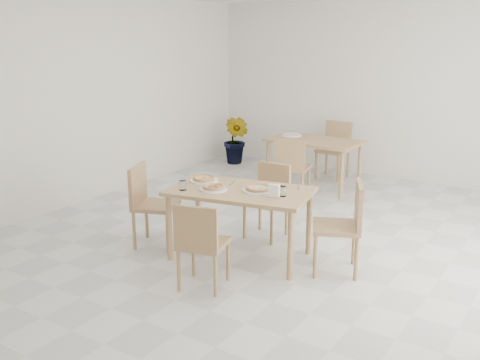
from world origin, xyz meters
The scene contains 21 objects.
main_table centered at (-0.06, -0.60, 0.66)m, with size 1.59×1.10×0.75m.
chair_south centered at (0.05, -1.45, 0.49)m, with size 0.52×0.52×0.85m.
chair_north centered at (-0.14, 0.14, 0.49)m, with size 0.43×0.43×0.85m.
chair_west centered at (-1.12, -0.85, 0.53)m, with size 0.59×0.59×0.91m.
chair_east centered at (1.01, -0.35, 0.54)m, with size 0.61×0.61×0.93m.
plate_margherita centered at (-0.57, -0.55, 0.76)m, with size 0.31×0.31×0.02m, color white.
plate_mushroom centered at (0.13, -0.55, 0.76)m, with size 0.34×0.34×0.02m, color white.
plate_pepperoni centered at (-0.28, -0.77, 0.76)m, with size 0.29×0.29×0.02m, color white.
pizza_margherita centered at (-0.57, -0.55, 0.78)m, with size 0.27×0.27×0.03m.
pizza_mushroom centered at (0.13, -0.55, 0.78)m, with size 0.36×0.36×0.03m.
pizza_pepperoni centered at (-0.28, -0.77, 0.78)m, with size 0.24×0.24×0.03m.
tumbler_a centered at (-0.55, -0.94, 0.80)m, with size 0.08×0.08×0.10m, color white.
tumbler_b centered at (0.42, -0.56, 0.80)m, with size 0.08×0.08×0.10m, color white.
napkin_holder centered at (0.37, -0.66, 0.81)m, with size 0.13×0.09×0.14m.
fork_a centered at (0.42, -0.22, 0.75)m, with size 0.01×0.17×0.01m, color silver.
fork_b centered at (-0.25, -0.47, 0.75)m, with size 0.02×0.19×0.01m, color silver.
second_table centered at (-0.59, 2.25, 0.66)m, with size 1.38×0.82×0.75m.
chair_back_s centered at (-0.59, 1.53, 0.52)m, with size 0.52×0.52×0.89m.
chair_back_n centered at (-0.59, 3.02, 0.53)m, with size 0.46×0.46×0.91m.
plate_empty centered at (-1.03, 2.35, 0.76)m, with size 0.32×0.32×0.02m, color white.
potted_plant centered at (-2.45, 2.92, 0.43)m, with size 0.48×0.39×0.87m, color #2B6F21.
Camera 1 is at (3.00, -5.28, 2.38)m, focal length 42.00 mm.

